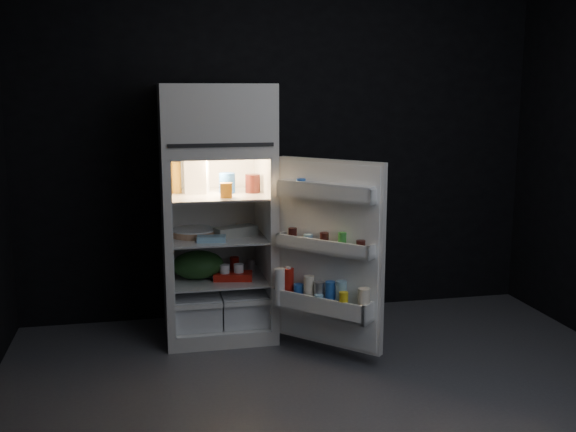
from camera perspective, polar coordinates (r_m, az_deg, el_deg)
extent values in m
cube|color=#505055|center=(3.94, 4.70, -15.63)|extent=(4.00, 3.40, 0.00)
cube|color=black|center=(5.19, -0.51, 6.32)|extent=(4.00, 0.00, 2.70)
cube|color=black|center=(2.01, 19.41, -1.12)|extent=(4.00, 0.00, 2.70)
cube|color=silver|center=(4.99, -5.86, -9.21)|extent=(0.76, 0.70, 0.10)
cube|color=silver|center=(4.79, -10.23, -2.08)|extent=(0.05, 0.70, 1.20)
cube|color=silver|center=(4.86, -1.84, -1.72)|extent=(0.05, 0.70, 1.20)
cube|color=white|center=(5.13, -6.40, -1.13)|extent=(0.66, 0.05, 1.20)
cube|color=silver|center=(4.72, -6.15, 5.59)|extent=(0.76, 0.70, 0.06)
cube|color=silver|center=(4.70, -6.21, 8.50)|extent=(0.76, 0.70, 0.42)
cube|color=black|center=(4.36, -5.67, 5.98)|extent=(0.68, 0.01, 0.02)
cube|color=white|center=(4.77, -9.87, -2.13)|extent=(0.01, 0.65, 1.20)
cube|color=white|center=(4.83, -2.12, -1.80)|extent=(0.01, 0.65, 1.20)
cube|color=white|center=(4.70, -6.11, 5.15)|extent=(0.66, 0.65, 0.01)
cube|color=white|center=(4.95, -5.84, -8.72)|extent=(0.66, 0.65, 0.01)
cube|color=white|center=(4.73, -6.04, 1.82)|extent=(0.65, 0.63, 0.01)
cube|color=white|center=(4.78, -5.97, -1.74)|extent=(0.65, 0.63, 0.01)
cube|color=white|center=(4.86, -5.91, -5.19)|extent=(0.65, 0.63, 0.01)
cube|color=white|center=(4.92, -7.81, -7.46)|extent=(0.32, 0.59, 0.22)
cube|color=white|center=(4.95, -3.98, -7.27)|extent=(0.32, 0.59, 0.22)
cube|color=white|center=(4.58, -7.53, -7.64)|extent=(0.32, 0.02, 0.03)
cube|color=white|center=(4.62, -3.41, -7.42)|extent=(0.32, 0.02, 0.03)
cube|color=#FFE5B2|center=(4.65, -6.04, 4.83)|extent=(0.14, 0.14, 0.02)
cube|color=silver|center=(4.35, 3.58, -3.21)|extent=(0.56, 0.58, 1.22)
cube|color=white|center=(4.33, 3.39, -3.28)|extent=(0.50, 0.52, 1.18)
cube|color=white|center=(4.22, 3.16, 1.49)|extent=(0.54, 0.55, 0.02)
cube|color=white|center=(4.18, 2.92, 1.94)|extent=(0.49, 0.50, 0.10)
cube|color=white|center=(4.06, 7.17, 1.60)|extent=(0.08, 0.08, 0.10)
cube|color=white|center=(4.39, -0.54, 2.36)|extent=(0.08, 0.08, 0.10)
cube|color=white|center=(4.28, 3.08, -2.95)|extent=(0.54, 0.56, 0.02)
cube|color=white|center=(4.24, 2.80, -2.61)|extent=(0.49, 0.50, 0.09)
cube|color=white|center=(4.12, 7.03, -3.07)|extent=(0.09, 0.08, 0.09)
cube|color=white|center=(4.45, -0.57, -1.97)|extent=(0.09, 0.08, 0.09)
cube|color=white|center=(4.38, 2.89, -8.16)|extent=(0.57, 0.59, 0.02)
cube|color=white|center=(4.31, 2.48, -7.70)|extent=(0.49, 0.50, 0.13)
cube|color=white|center=(4.21, 6.79, -8.23)|extent=(0.11, 0.11, 0.13)
cube|color=white|center=(4.53, -0.71, -6.78)|extent=(0.11, 0.11, 0.13)
cube|color=white|center=(4.21, 3.17, 2.72)|extent=(0.52, 0.54, 0.02)
cylinder|color=blue|center=(4.30, 1.11, 2.51)|extent=(0.08, 0.08, 0.10)
cylinder|color=black|center=(4.15, 6.17, -2.67)|extent=(0.08, 0.08, 0.09)
cylinder|color=#338C33|center=(4.20, 4.61, -2.23)|extent=(0.07, 0.07, 0.12)
cylinder|color=black|center=(4.27, 3.09, -2.12)|extent=(0.08, 0.08, 0.11)
cylinder|color=#88B8D2|center=(4.33, 1.72, -2.09)|extent=(0.08, 0.08, 0.08)
cylinder|color=black|center=(4.39, 0.40, -1.72)|extent=(0.08, 0.08, 0.11)
cylinder|color=#F8E9CB|center=(4.21, 6.44, -7.43)|extent=(0.11, 0.11, 0.20)
cylinder|color=#88B8D2|center=(4.27, 4.52, -6.95)|extent=(0.10, 0.10, 0.22)
cylinder|color=blue|center=(4.31, 3.59, -6.88)|extent=(0.09, 0.09, 0.21)
cylinder|color=#BABABF|center=(4.36, 2.68, -6.80)|extent=(0.10, 0.10, 0.19)
cylinder|color=#F8E9CB|center=(4.39, 1.78, -6.46)|extent=(0.10, 0.10, 0.22)
cylinder|color=blue|center=(4.44, 0.90, -6.72)|extent=(0.09, 0.09, 0.15)
cylinder|color=#B3190F|center=(4.47, 0.03, -5.98)|extent=(0.10, 0.10, 0.24)
cylinder|color=yellow|center=(4.23, 4.73, -7.52)|extent=(0.08, 0.08, 0.17)
cylinder|color=#88B8D2|center=(4.32, 2.62, -7.43)|extent=(0.08, 0.08, 0.12)
cylinder|color=white|center=(4.46, -0.68, -6.01)|extent=(0.10, 0.10, 0.24)
cylinder|color=white|center=(4.44, 0.03, -4.49)|extent=(0.05, 0.05, 0.02)
cube|color=white|center=(4.76, -7.71, 3.37)|extent=(0.18, 0.18, 0.24)
cylinder|color=blue|center=(4.75, -5.17, 2.80)|extent=(0.12, 0.12, 0.14)
cylinder|color=black|center=(4.75, -3.01, 2.76)|extent=(0.13, 0.13, 0.13)
cylinder|color=orange|center=(4.79, -9.47, 3.24)|extent=(0.10, 0.10, 0.22)
cube|color=orange|center=(4.54, -5.26, 2.18)|extent=(0.09, 0.07, 0.10)
cube|color=gray|center=(4.74, -4.46, -1.31)|extent=(0.32, 0.21, 0.07)
cylinder|color=#A57757|center=(4.79, -7.95, -1.44)|extent=(0.36, 0.36, 0.04)
cube|color=#88B8D2|center=(4.59, -6.50, -1.93)|extent=(0.20, 0.12, 0.04)
cube|color=#F8E9CB|center=(4.95, -3.70, -0.90)|extent=(0.12, 0.11, 0.05)
ellipsoid|color=#193815|center=(4.81, -7.63, -4.12)|extent=(0.43, 0.39, 0.20)
cube|color=#B3190F|center=(4.77, -4.67, -5.08)|extent=(0.29, 0.19, 0.05)
cylinder|color=#B3190F|center=(5.04, -4.55, -3.98)|extent=(0.08, 0.08, 0.09)
cylinder|color=#BABABF|center=(4.96, -3.19, -4.19)|extent=(0.07, 0.07, 0.09)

